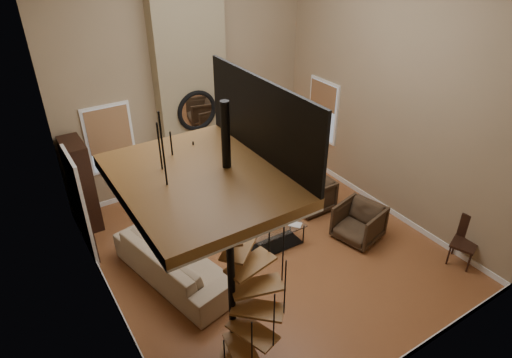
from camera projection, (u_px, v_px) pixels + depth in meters
ground at (267, 248)px, 8.74m from camera, size 6.00×6.50×0.01m
back_wall at (186, 71)px, 9.69m from camera, size 6.00×0.02×5.50m
front_wall at (429, 215)px, 4.98m from camera, size 6.00×0.02×5.50m
left_wall at (86, 167)px, 5.94m from camera, size 0.02×6.50×5.50m
right_wall at (394, 88)px, 8.73m from camera, size 0.02×6.50×5.50m
baseboard_back at (195, 176)px, 11.05m from camera, size 6.00×0.02×0.12m
baseboard_left at (118, 308)px, 7.32m from camera, size 0.02×6.50×0.12m
baseboard_right at (375, 201)px, 10.10m from camera, size 0.02×6.50×0.12m
chimney_breast at (190, 73)px, 9.55m from camera, size 1.60×0.38×5.50m
hearth at (208, 189)px, 10.59m from camera, size 1.50×0.60×0.04m
firebox at (201, 165)px, 10.53m from camera, size 0.95×0.02×0.72m
mantel at (201, 144)px, 10.17m from camera, size 1.70×0.18×0.06m
mirror_frame at (197, 111)px, 9.80m from camera, size 0.94×0.10×0.94m
mirror_disc at (197, 111)px, 9.81m from camera, size 0.80×0.01×0.80m
vase_left at (177, 143)px, 9.86m from camera, size 0.24×0.24×0.25m
vase_right at (222, 132)px, 10.40m from camera, size 0.20×0.20×0.21m
window_back at (110, 138)px, 9.36m from camera, size 1.02×0.06×1.52m
window_right at (323, 109)px, 10.74m from camera, size 0.06×1.02×1.52m
entry_door at (81, 207)px, 8.14m from camera, size 0.10×1.05×2.16m
loft at (208, 173)px, 4.84m from camera, size 1.70×2.20×1.09m
spiral_stair at (232, 264)px, 5.71m from camera, size 1.47×1.47×4.06m
hutch at (81, 185)px, 8.98m from camera, size 0.41×0.87×1.95m
sofa at (175, 260)px, 7.84m from camera, size 1.55×2.73×0.75m
armchair_near at (314, 193)px, 9.83m from camera, size 0.87×0.84×0.78m
armchair_far at (361, 221)px, 8.92m from camera, size 1.03×1.01×0.78m
coffee_table at (276, 234)px, 8.66m from camera, size 1.14×0.58×0.44m
bowl at (275, 224)px, 8.59m from camera, size 0.37×0.37×0.09m
book at (295, 225)px, 8.62m from camera, size 0.29×0.30×0.02m
floor_lamp at (155, 167)px, 8.69m from camera, size 0.42×0.42×1.74m
accent_lamp at (249, 161)px, 11.37m from camera, size 0.14×0.14×0.50m
side_chair at (466, 239)px, 8.16m from camera, size 0.56×0.55×0.95m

